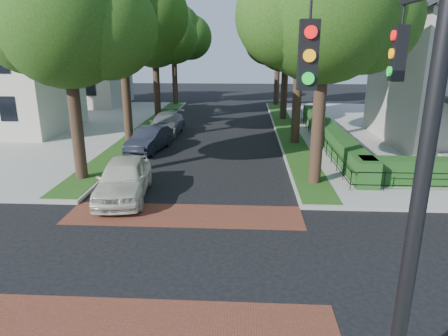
{
  "coord_description": "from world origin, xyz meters",
  "views": [
    {
      "loc": [
        2.31,
        -10.73,
        6.18
      ],
      "look_at": [
        1.47,
        4.24,
        1.6
      ],
      "focal_mm": 32.0,
      "sensor_mm": 36.0,
      "label": 1
    }
  ],
  "objects": [
    {
      "name": "tree_left_mid",
      "position": [
        -5.39,
        15.24,
        8.34
      ],
      "size": [
        8.0,
        6.88,
        11.48
      ],
      "color": "black",
      "rests_on": "sidewalk_nw"
    },
    {
      "name": "tree_left_near",
      "position": [
        -5.4,
        7.23,
        7.27
      ],
      "size": [
        7.5,
        6.45,
        10.2
      ],
      "color": "black",
      "rests_on": "sidewalk_nw"
    },
    {
      "name": "tree_right_far",
      "position": [
        5.6,
        24.22,
        6.91
      ],
      "size": [
        7.25,
        6.23,
        9.74
      ],
      "color": "black",
      "rests_on": "sidewalk_ne"
    },
    {
      "name": "hedge_main_road",
      "position": [
        7.7,
        15.0,
        0.75
      ],
      "size": [
        1.0,
        18.0,
        1.2
      ],
      "primitive_type": "cube",
      "color": "#224718",
      "rests_on": "sidewalk_ne"
    },
    {
      "name": "grass_strip_ne",
      "position": [
        5.4,
        19.1,
        0.16
      ],
      "size": [
        1.6,
        29.8,
        0.02
      ],
      "primitive_type": "cube",
      "color": "#214614",
      "rests_on": "sidewalk_ne"
    },
    {
      "name": "parked_car_middle",
      "position": [
        -3.6,
        12.88,
        0.72
      ],
      "size": [
        2.26,
        4.59,
        1.45
      ],
      "primitive_type": "imported",
      "rotation": [
        0.0,
        0.0,
        -0.17
      ],
      "color": "black",
      "rests_on": "ground"
    },
    {
      "name": "ground",
      "position": [
        0.0,
        0.0,
        0.0
      ],
      "size": [
        120.0,
        120.0,
        0.0
      ],
      "primitive_type": "plane",
      "color": "black",
      "rests_on": "ground"
    },
    {
      "name": "house_left_near",
      "position": [
        -15.49,
        17.99,
        5.04
      ],
      "size": [
        10.0,
        9.0,
        10.14
      ],
      "color": "beige",
      "rests_on": "sidewalk_nw"
    },
    {
      "name": "crosswalk_near",
      "position": [
        0.0,
        -3.2,
        0.01
      ],
      "size": [
        9.0,
        2.2,
        0.01
      ],
      "primitive_type": "cube",
      "color": "brown",
      "rests_on": "ground"
    },
    {
      "name": "crosswalk_far",
      "position": [
        0.0,
        3.2,
        0.01
      ],
      "size": [
        9.0,
        2.2,
        0.01
      ],
      "primitive_type": "cube",
      "color": "brown",
      "rests_on": "ground"
    },
    {
      "name": "tree_right_mid",
      "position": [
        5.61,
        15.25,
        7.99
      ],
      "size": [
        8.25,
        7.09,
        11.22
      ],
      "color": "black",
      "rests_on": "sidewalk_ne"
    },
    {
      "name": "traffic_signal",
      "position": [
        4.89,
        -4.41,
        4.71
      ],
      "size": [
        2.17,
        2.0,
        8.0
      ],
      "color": "black",
      "rests_on": "sidewalk_se"
    },
    {
      "name": "tree_right_back",
      "position": [
        5.6,
        33.23,
        7.27
      ],
      "size": [
        7.5,
        6.45,
        10.2
      ],
      "color": "black",
      "rests_on": "sidewalk_ne"
    },
    {
      "name": "fence_main_road",
      "position": [
        6.9,
        15.0,
        0.6
      ],
      "size": [
        0.06,
        18.0,
        0.9
      ],
      "primitive_type": null,
      "color": "black",
      "rests_on": "sidewalk_ne"
    },
    {
      "name": "house_left_far",
      "position": [
        -15.49,
        31.99,
        5.04
      ],
      "size": [
        10.0,
        9.0,
        10.14
      ],
      "color": "#B4AEA2",
      "rests_on": "sidewalk_nw"
    },
    {
      "name": "tree_left_back",
      "position": [
        -5.4,
        33.24,
        7.41
      ],
      "size": [
        7.75,
        6.66,
        10.44
      ],
      "color": "black",
      "rests_on": "sidewalk_nw"
    },
    {
      "name": "parked_car_rear",
      "position": [
        -3.54,
        17.75,
        0.76
      ],
      "size": [
        2.25,
        5.28,
        1.52
      ],
      "primitive_type": "imported",
      "rotation": [
        0.0,
        0.0,
        -0.02
      ],
      "color": "slate",
      "rests_on": "ground"
    },
    {
      "name": "tree_left_far",
      "position": [
        -5.4,
        24.22,
        7.12
      ],
      "size": [
        7.0,
        6.02,
        9.86
      ],
      "color": "black",
      "rests_on": "sidewalk_nw"
    },
    {
      "name": "grass_strip_nw",
      "position": [
        -5.4,
        19.1,
        0.16
      ],
      "size": [
        1.6,
        29.8,
        0.02
      ],
      "primitive_type": "cube",
      "color": "#214614",
      "rests_on": "sidewalk_nw"
    },
    {
      "name": "tree_right_near",
      "position": [
        5.6,
        7.24,
        7.63
      ],
      "size": [
        7.75,
        6.67,
        10.66
      ],
      "color": "black",
      "rests_on": "sidewalk_ne"
    },
    {
      "name": "parked_car_front",
      "position": [
        -2.83,
        5.0,
        0.84
      ],
      "size": [
        2.55,
        5.13,
        1.68
      ],
      "primitive_type": "imported",
      "rotation": [
        0.0,
        0.0,
        0.12
      ],
      "color": "silver",
      "rests_on": "ground"
    }
  ]
}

